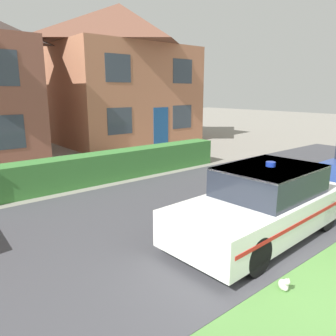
# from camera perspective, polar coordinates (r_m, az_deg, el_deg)

# --- Properties ---
(ground_plane) EXTENTS (80.00, 80.00, 0.00)m
(ground_plane) POSITION_cam_1_polar(r_m,az_deg,el_deg) (5.62, 24.81, -19.99)
(ground_plane) COLOR gray
(road_strip) EXTENTS (28.00, 6.34, 0.01)m
(road_strip) POSITION_cam_1_polar(r_m,az_deg,el_deg) (7.77, -1.77, -9.13)
(road_strip) COLOR #424247
(road_strip) RESTS_ON ground
(garden_hedge) EXTENTS (8.86, 0.78, 0.96)m
(garden_hedge) POSITION_cam_1_polar(r_m,az_deg,el_deg) (11.35, -9.53, 0.45)
(garden_hedge) COLOR #3D7F38
(garden_hedge) RESTS_ON ground
(police_car) EXTENTS (4.39, 1.92, 1.55)m
(police_car) POSITION_cam_1_polar(r_m,az_deg,el_deg) (7.05, 16.27, -5.97)
(police_car) COLOR black
(police_car) RESTS_ON road_strip
(cat) EXTENTS (0.25, 0.24, 0.25)m
(cat) POSITION_cam_1_polar(r_m,az_deg,el_deg) (5.57, 19.57, -18.58)
(cat) COLOR silver
(cat) RESTS_ON ground
(house_right) EXTENTS (7.86, 6.40, 7.72)m
(house_right) POSITION_cam_1_polar(r_m,az_deg,el_deg) (20.04, -8.13, 15.95)
(house_right) COLOR #A86B4C
(house_right) RESTS_ON ground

